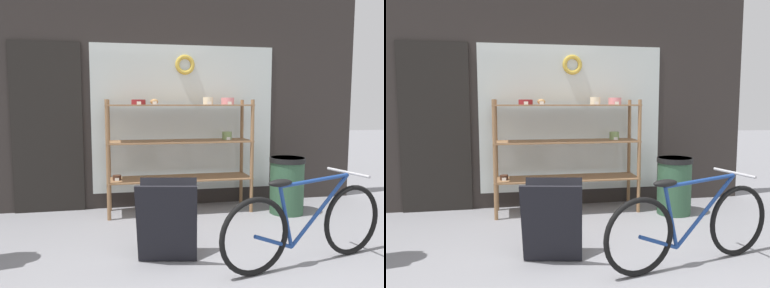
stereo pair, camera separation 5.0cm
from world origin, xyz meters
The scene contains 5 objects.
storefront_facade centered at (-0.04, 2.77, 1.92)m, with size 5.24×0.13×3.96m.
display_case centered at (0.10, 2.41, 0.89)m, with size 1.78×0.44×1.43m.
bicycle centered at (0.86, 0.66, 0.34)m, with size 1.63×0.54×0.76m.
sandwich_board centered at (-0.27, 0.94, 0.35)m, with size 0.57×0.47×0.69m.
trash_bin centered at (1.36, 2.08, 0.38)m, with size 0.43×0.43×0.70m.
Camera 1 is at (-0.66, -2.13, 1.35)m, focal length 35.00 mm.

